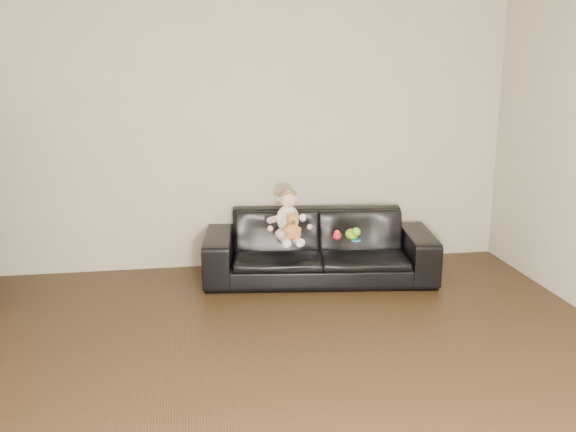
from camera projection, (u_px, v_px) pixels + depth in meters
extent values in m
plane|color=#352412|center=(290.00, 421.00, 3.51)|extent=(5.50, 5.50, 0.00)
plane|color=#BAB09C|center=(241.00, 128.00, 5.82)|extent=(5.00, 0.00, 5.00)
imported|color=black|center=(319.00, 246.00, 5.69)|extent=(2.10, 1.03, 0.59)
ellipsoid|color=#FDD6D7|center=(288.00, 234.00, 5.51)|extent=(0.25, 0.23, 0.12)
ellipsoid|color=white|center=(288.00, 219.00, 5.49)|extent=(0.22, 0.19, 0.23)
sphere|color=beige|center=(288.00, 198.00, 5.43)|extent=(0.18, 0.18, 0.15)
ellipsoid|color=#8C603F|center=(288.00, 195.00, 5.44)|extent=(0.18, 0.18, 0.11)
cylinder|color=#FDD6D7|center=(285.00, 241.00, 5.37)|extent=(0.10, 0.20, 0.07)
cylinder|color=#FDD6D7|center=(296.00, 240.00, 5.38)|extent=(0.10, 0.20, 0.07)
sphere|color=white|center=(286.00, 244.00, 5.27)|extent=(0.07, 0.07, 0.06)
sphere|color=white|center=(299.00, 244.00, 5.29)|extent=(0.07, 0.07, 0.06)
cylinder|color=white|center=(275.00, 219.00, 5.42)|extent=(0.08, 0.17, 0.10)
cylinder|color=white|center=(303.00, 218.00, 5.46)|extent=(0.08, 0.17, 0.10)
ellipsoid|color=#C17837|center=(292.00, 231.00, 5.36)|extent=(0.16, 0.14, 0.15)
sphere|color=#C17837|center=(292.00, 219.00, 5.31)|extent=(0.12, 0.12, 0.10)
sphere|color=#C17837|center=(288.00, 215.00, 5.31)|extent=(0.05, 0.05, 0.04)
sphere|color=#C17837|center=(296.00, 214.00, 5.32)|extent=(0.05, 0.05, 0.04)
sphere|color=#593819|center=(293.00, 222.00, 5.28)|extent=(0.05, 0.05, 0.04)
ellipsoid|color=#7BDA19|center=(351.00, 234.00, 5.55)|extent=(0.13, 0.15, 0.09)
sphere|color=red|center=(337.00, 236.00, 5.54)|extent=(0.10, 0.10, 0.08)
cylinder|color=#198BCC|center=(356.00, 240.00, 5.53)|extent=(0.10, 0.10, 0.01)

